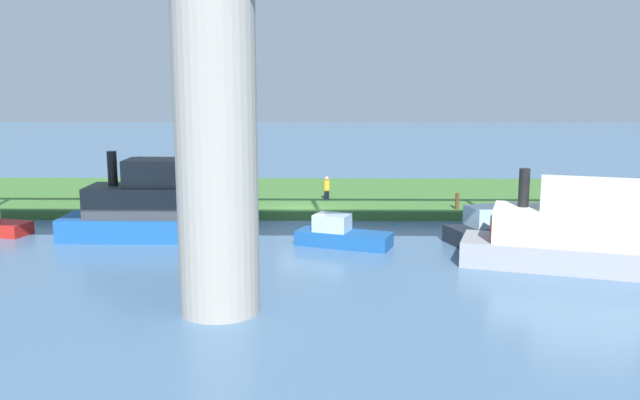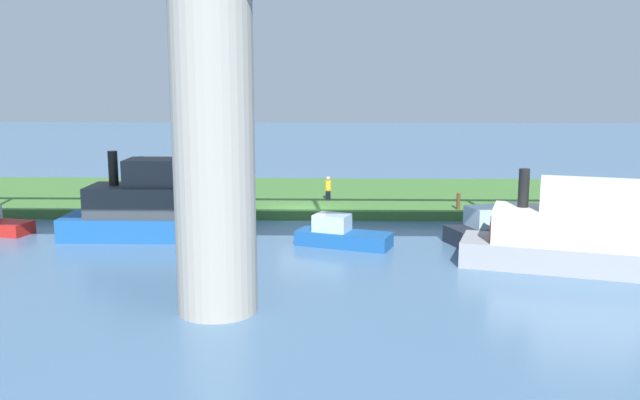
% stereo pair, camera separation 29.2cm
% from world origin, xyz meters
% --- Properties ---
extents(ground_plane, '(160.00, 160.00, 0.00)m').
position_xyz_m(ground_plane, '(0.00, 0.00, 0.00)').
color(ground_plane, '#4C7093').
extents(grassy_bank, '(80.00, 12.00, 0.50)m').
position_xyz_m(grassy_bank, '(0.00, -6.00, 0.25)').
color(grassy_bank, '#427533').
rests_on(grassy_bank, ground).
extents(bridge_pylon, '(2.55, 2.55, 10.97)m').
position_xyz_m(bridge_pylon, '(1.99, 14.29, 5.49)').
color(bridge_pylon, '#9E998E').
rests_on(bridge_pylon, ground).
extents(person_on_bank, '(0.49, 0.49, 1.39)m').
position_xyz_m(person_on_bank, '(-1.34, -3.31, 1.20)').
color(person_on_bank, '#2D334C').
rests_on(person_on_bank, grassy_bank).
extents(mooring_post, '(0.20, 0.20, 0.87)m').
position_xyz_m(mooring_post, '(-8.33, -0.70, 0.93)').
color(mooring_post, brown).
rests_on(mooring_post, grassy_bank).
extents(motorboat_white, '(8.06, 4.67, 3.91)m').
position_xyz_m(motorboat_white, '(-10.96, 9.02, 1.45)').
color(motorboat_white, '#99999E').
rests_on(motorboat_white, ground).
extents(riverboat_paddlewheel, '(4.47, 2.83, 1.40)m').
position_xyz_m(riverboat_paddlewheel, '(-2.03, 5.47, 0.50)').
color(riverboat_paddlewheel, '#195199').
rests_on(riverboat_paddlewheel, ground).
extents(pontoon_yellow, '(8.03, 2.70, 4.10)m').
position_xyz_m(pontoon_yellow, '(6.68, 4.09, 1.52)').
color(pontoon_yellow, '#195199').
rests_on(pontoon_yellow, ground).
extents(houseboat_blue, '(5.33, 3.36, 1.67)m').
position_xyz_m(houseboat_blue, '(-9.23, 4.55, 0.60)').
color(houseboat_blue, '#1E232D').
rests_on(houseboat_blue, ground).
extents(marker_buoy, '(0.50, 0.50, 0.50)m').
position_xyz_m(marker_buoy, '(2.03, 13.54, 0.25)').
color(marker_buoy, orange).
rests_on(marker_buoy, ground).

